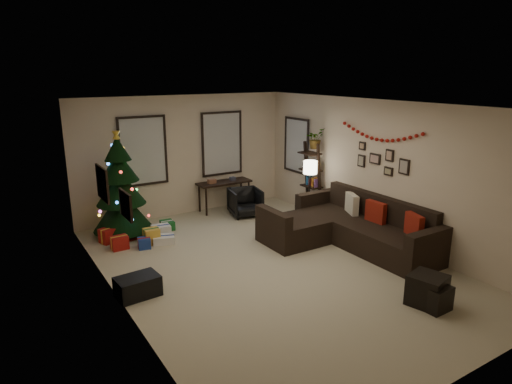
{
  "coord_description": "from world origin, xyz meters",
  "views": [
    {
      "loc": [
        -3.95,
        -5.83,
        3.22
      ],
      "look_at": [
        0.1,
        0.6,
        1.15
      ],
      "focal_mm": 31.47,
      "sensor_mm": 36.0,
      "label": 1
    }
  ],
  "objects_px": {
    "sofa": "(348,229)",
    "desk": "(224,185)",
    "bookshelf": "(312,181)",
    "christmas_tree": "(121,191)",
    "desk_chair": "(245,202)"
  },
  "relations": [
    {
      "from": "christmas_tree",
      "to": "sofa",
      "type": "xyz_separation_m",
      "value": [
        3.46,
        -2.81,
        -0.6
      ]
    },
    {
      "from": "sofa",
      "to": "desk",
      "type": "distance_m",
      "value": 3.34
    },
    {
      "from": "desk_chair",
      "to": "bookshelf",
      "type": "xyz_separation_m",
      "value": [
        1.25,
        -0.83,
        0.51
      ]
    },
    {
      "from": "desk",
      "to": "desk_chair",
      "type": "distance_m",
      "value": 0.74
    },
    {
      "from": "sofa",
      "to": "bookshelf",
      "type": "xyz_separation_m",
      "value": [
        0.49,
        1.7,
        0.52
      ]
    },
    {
      "from": "desk",
      "to": "sofa",
      "type": "bearing_deg",
      "value": -73.48
    },
    {
      "from": "christmas_tree",
      "to": "desk",
      "type": "height_order",
      "value": "christmas_tree"
    },
    {
      "from": "bookshelf",
      "to": "sofa",
      "type": "bearing_deg",
      "value": -106.14
    },
    {
      "from": "sofa",
      "to": "desk",
      "type": "height_order",
      "value": "sofa"
    },
    {
      "from": "sofa",
      "to": "bookshelf",
      "type": "bearing_deg",
      "value": 73.86
    },
    {
      "from": "christmas_tree",
      "to": "sofa",
      "type": "height_order",
      "value": "christmas_tree"
    },
    {
      "from": "christmas_tree",
      "to": "sofa",
      "type": "bearing_deg",
      "value": -39.12
    },
    {
      "from": "desk",
      "to": "desk_chair",
      "type": "height_order",
      "value": "desk"
    },
    {
      "from": "christmas_tree",
      "to": "desk_chair",
      "type": "relative_size",
      "value": 3.42
    },
    {
      "from": "desk_chair",
      "to": "bookshelf",
      "type": "relative_size",
      "value": 0.37
    }
  ]
}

